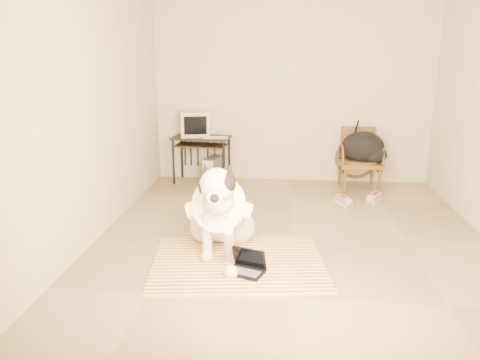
# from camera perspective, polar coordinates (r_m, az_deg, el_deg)

# --- Properties ---
(floor) EXTENTS (4.50, 4.50, 0.00)m
(floor) POSITION_cam_1_polar(r_m,az_deg,el_deg) (5.00, 6.32, -6.71)
(floor) COLOR #8C7755
(floor) RESTS_ON ground
(wall_back) EXTENTS (4.50, 0.00, 4.50)m
(wall_back) POSITION_cam_1_polar(r_m,az_deg,el_deg) (6.90, 6.42, 10.95)
(wall_back) COLOR beige
(wall_back) RESTS_ON floor
(wall_front) EXTENTS (4.50, 0.00, 4.50)m
(wall_front) POSITION_cam_1_polar(r_m,az_deg,el_deg) (2.44, 7.91, 2.90)
(wall_front) COLOR beige
(wall_front) RESTS_ON floor
(wall_left) EXTENTS (0.00, 4.50, 4.50)m
(wall_left) POSITION_cam_1_polar(r_m,az_deg,el_deg) (5.03, -16.89, 8.77)
(wall_left) COLOR beige
(wall_left) RESTS_ON floor
(rug) EXTENTS (1.69, 1.37, 0.02)m
(rug) POSITION_cam_1_polar(r_m,az_deg,el_deg) (4.34, -0.21, -10.03)
(rug) COLOR #B66607
(rug) RESTS_ON floor
(dog) EXTENTS (0.66, 1.35, 0.99)m
(dog) POSITION_cam_1_polar(r_m,az_deg,el_deg) (4.47, -2.36, -4.00)
(dog) COLOR silver
(dog) RESTS_ON rug
(laptop) EXTENTS (0.37, 0.32, 0.22)m
(laptop) POSITION_cam_1_polar(r_m,az_deg,el_deg) (4.13, 0.85, -10.46)
(laptop) COLOR black
(laptop) RESTS_ON rug
(computer_desk) EXTENTS (0.86, 0.54, 0.68)m
(computer_desk) POSITION_cam_1_polar(r_m,az_deg,el_deg) (6.84, -4.74, 4.49)
(computer_desk) COLOR black
(computer_desk) RESTS_ON floor
(crt_monitor) EXTENTS (0.49, 0.47, 0.36)m
(crt_monitor) POSITION_cam_1_polar(r_m,az_deg,el_deg) (6.88, -5.54, 6.87)
(crt_monitor) COLOR #BAAC92
(crt_monitor) RESTS_ON computer_desk
(desk_keyboard) EXTENTS (0.35, 0.15, 0.02)m
(desk_keyboard) POSITION_cam_1_polar(r_m,az_deg,el_deg) (6.69, -3.01, 5.20)
(desk_keyboard) COLOR #BAAC92
(desk_keyboard) RESTS_ON computer_desk
(pc_tower) EXTENTS (0.27, 0.44, 0.39)m
(pc_tower) POSITION_cam_1_polar(r_m,az_deg,el_deg) (6.87, -3.26, 1.21)
(pc_tower) COLOR #4A4B4D
(pc_tower) RESTS_ON floor
(rattan_chair) EXTENTS (0.58, 0.56, 0.84)m
(rattan_chair) POSITION_cam_1_polar(r_m,az_deg,el_deg) (6.75, 14.33, 2.51)
(rattan_chair) COLOR brown
(rattan_chair) RESTS_ON floor
(backpack) EXTENTS (0.61, 0.48, 0.43)m
(backpack) POSITION_cam_1_polar(r_m,az_deg,el_deg) (6.66, 14.96, 3.72)
(backpack) COLOR black
(backpack) RESTS_ON rattan_chair
(sneaker_left) EXTENTS (0.20, 0.29, 0.10)m
(sneaker_left) POSITION_cam_1_polar(r_m,az_deg,el_deg) (6.09, 12.50, -2.46)
(sneaker_left) COLOR silver
(sneaker_left) RESTS_ON floor
(sneaker_right) EXTENTS (0.24, 0.30, 0.10)m
(sneaker_right) POSITION_cam_1_polar(r_m,az_deg,el_deg) (6.30, 16.06, -2.10)
(sneaker_right) COLOR silver
(sneaker_right) RESTS_ON floor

